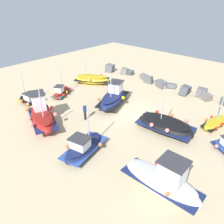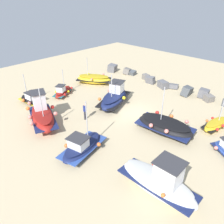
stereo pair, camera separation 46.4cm
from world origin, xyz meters
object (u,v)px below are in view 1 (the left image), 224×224
at_px(fishing_boat_1, 165,125).
at_px(fishing_boat_4, 162,181).
at_px(fishing_boat_6, 113,98).
at_px(fishing_boat_2, 42,116).
at_px(fishing_boat_3, 29,101).
at_px(fishing_boat_8, 92,79).
at_px(fishing_boat_0, 215,123).
at_px(fishing_boat_7, 84,147).
at_px(person_walking, 85,111).
at_px(fishing_boat_5, 61,92).

height_order(fishing_boat_1, fishing_boat_4, fishing_boat_1).
bearing_deg(fishing_boat_6, fishing_boat_2, 144.14).
distance_m(fishing_boat_3, fishing_boat_8, 8.54).
height_order(fishing_boat_0, fishing_boat_1, fishing_boat_1).
bearing_deg(fishing_boat_0, fishing_boat_6, -64.28).
xyz_separation_m(fishing_boat_7, person_walking, (-3.53, 3.25, 0.42)).
distance_m(fishing_boat_1, fishing_boat_5, 12.65).
height_order(fishing_boat_1, fishing_boat_2, fishing_boat_1).
distance_m(fishing_boat_8, person_walking, 9.08).
bearing_deg(fishing_boat_4, fishing_boat_8, 148.99).
bearing_deg(fishing_boat_3, fishing_boat_7, -13.59).
relative_size(fishing_boat_0, fishing_boat_1, 0.76).
xyz_separation_m(fishing_boat_0, fishing_boat_5, (-15.44, -5.10, 0.03)).
bearing_deg(fishing_boat_5, fishing_boat_3, -36.66).
bearing_deg(fishing_boat_5, fishing_boat_6, 83.01).
xyz_separation_m(fishing_boat_0, fishing_boat_8, (-15.55, -0.23, 0.18)).
relative_size(fishing_boat_4, fishing_boat_8, 1.07).
distance_m(fishing_boat_0, fishing_boat_4, 9.44).
distance_m(fishing_boat_3, fishing_boat_7, 10.22).
bearing_deg(fishing_boat_0, fishing_boat_1, -28.95).
relative_size(fishing_boat_1, fishing_boat_8, 1.08).
xyz_separation_m(fishing_boat_2, fishing_boat_5, (-3.91, 4.90, -0.44)).
bearing_deg(fishing_boat_3, fishing_boat_4, -8.28).
height_order(fishing_boat_0, fishing_boat_7, fishing_boat_7).
xyz_separation_m(fishing_boat_5, person_walking, (6.07, -1.77, 0.51)).
relative_size(fishing_boat_5, person_walking, 2.05).
bearing_deg(fishing_boat_3, fishing_boat_2, -21.54).
xyz_separation_m(fishing_boat_6, person_walking, (0.16, -4.09, 0.16)).
distance_m(fishing_boat_1, fishing_boat_4, 6.63).
bearing_deg(fishing_boat_2, fishing_boat_8, -45.92).
bearing_deg(fishing_boat_4, fishing_boat_5, 163.73).
bearing_deg(fishing_boat_7, fishing_boat_3, -110.16).
bearing_deg(fishing_boat_2, fishing_boat_4, -155.51).
relative_size(fishing_boat_5, fishing_boat_6, 0.63).
bearing_deg(fishing_boat_4, fishing_boat_3, 176.71).
height_order(fishing_boat_1, fishing_boat_8, fishing_boat_1).
height_order(fishing_boat_2, fishing_boat_7, fishing_boat_7).
bearing_deg(person_walking, fishing_boat_6, 80.39).
distance_m(fishing_boat_5, fishing_boat_6, 6.36).
distance_m(fishing_boat_0, fishing_boat_5, 16.26).
distance_m(fishing_boat_1, fishing_boat_3, 14.06).
relative_size(fishing_boat_8, person_walking, 2.87).
bearing_deg(person_walking, fishing_boat_1, 14.70).
bearing_deg(fishing_boat_8, fishing_boat_1, -47.64).
bearing_deg(fishing_boat_0, fishing_boat_8, -79.71).
distance_m(fishing_boat_0, person_walking, 11.63).
xyz_separation_m(fishing_boat_0, fishing_boat_7, (-5.84, -10.12, 0.12)).
bearing_deg(fishing_boat_1, fishing_boat_3, -163.93).
distance_m(fishing_boat_2, fishing_boat_4, 11.89).
distance_m(fishing_boat_5, fishing_boat_7, 10.83).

